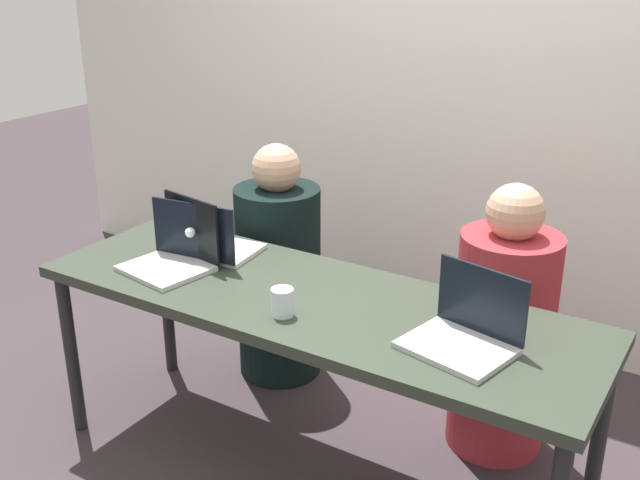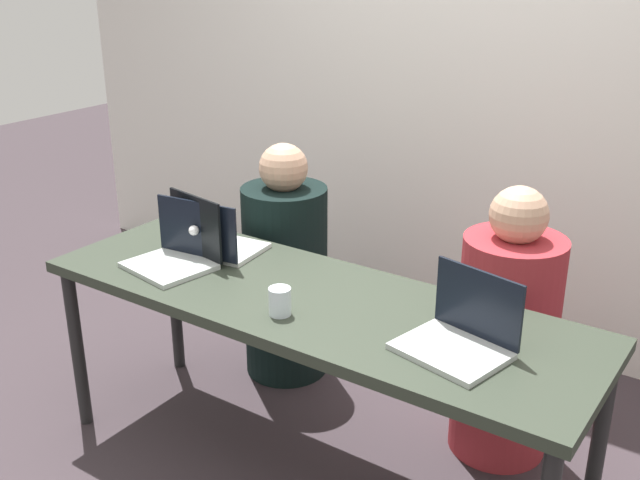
{
  "view_description": "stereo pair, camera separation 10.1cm",
  "coord_description": "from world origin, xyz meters",
  "views": [
    {
      "loc": [
        1.22,
        -1.89,
        1.8
      ],
      "look_at": [
        0.0,
        0.06,
        0.89
      ],
      "focal_mm": 42.0,
      "sensor_mm": 36.0,
      "label": 1
    },
    {
      "loc": [
        1.3,
        -1.83,
        1.8
      ],
      "look_at": [
        0.0,
        0.06,
        0.89
      ],
      "focal_mm": 42.0,
      "sensor_mm": 36.0,
      "label": 2
    }
  ],
  "objects": [
    {
      "name": "laptop_back_left",
      "position": [
        -0.52,
        0.1,
        0.76
      ],
      "size": [
        0.37,
        0.28,
        0.23
      ],
      "rotation": [
        0.0,
        0.0,
        3.25
      ],
      "color": "silver",
      "rests_on": "desk"
    },
    {
      "name": "person_on_right",
      "position": [
        0.5,
        0.53,
        0.46
      ],
      "size": [
        0.44,
        0.44,
        1.04
      ],
      "rotation": [
        0.0,
        0.0,
        2.9
      ],
      "color": "maroon",
      "rests_on": "ground"
    },
    {
      "name": "water_glass_center",
      "position": [
        0.0,
        -0.16,
        0.75
      ],
      "size": [
        0.07,
        0.07,
        0.09
      ],
      "color": "silver",
      "rests_on": "desk"
    },
    {
      "name": "ground_plane",
      "position": [
        0.0,
        0.0,
        0.0
      ],
      "size": [
        12.0,
        12.0,
        0.0
      ],
      "primitive_type": "plane",
      "color": "#372D32"
    },
    {
      "name": "desk",
      "position": [
        0.0,
        0.0,
        0.65
      ],
      "size": [
        1.94,
        0.63,
        0.71
      ],
      "color": "#2B3227",
      "rests_on": "ground"
    },
    {
      "name": "laptop_front_left",
      "position": [
        -0.54,
        -0.05,
        0.76
      ],
      "size": [
        0.32,
        0.31,
        0.25
      ],
      "rotation": [
        0.0,
        0.0,
        -0.17
      ],
      "color": "#B0B8B4",
      "rests_on": "desk"
    },
    {
      "name": "back_wall",
      "position": [
        0.0,
        1.38,
        1.2
      ],
      "size": [
        5.05,
        0.1,
        2.41
      ],
      "primitive_type": "cube",
      "color": "silver",
      "rests_on": "ground"
    },
    {
      "name": "person_on_left",
      "position": [
        -0.5,
        0.53,
        0.46
      ],
      "size": [
        0.42,
        0.42,
        1.05
      ],
      "rotation": [
        0.0,
        0.0,
        3.32
      ],
      "color": "black",
      "rests_on": "ground"
    },
    {
      "name": "laptop_front_right",
      "position": [
        0.56,
        -0.04,
        0.76
      ],
      "size": [
        0.34,
        0.29,
        0.23
      ],
      "rotation": [
        0.0,
        0.0,
        -0.22
      ],
      "color": "#B1B7B4",
      "rests_on": "desk"
    }
  ]
}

